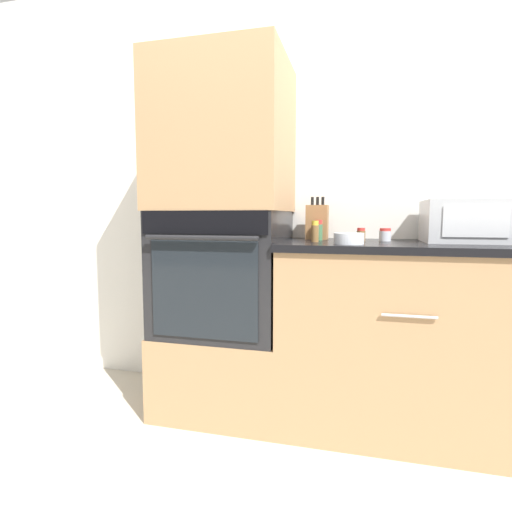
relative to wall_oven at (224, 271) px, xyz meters
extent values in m
plane|color=beige|center=(0.34, -0.30, -0.76)|extent=(12.00, 12.00, 0.00)
cube|color=silver|center=(0.34, 0.33, 0.49)|extent=(8.00, 0.05, 2.50)
cube|color=#A87F56|center=(0.00, 0.00, -0.54)|extent=(0.67, 0.60, 0.44)
cube|color=black|center=(0.00, 0.00, 0.00)|extent=(0.65, 0.59, 0.65)
cube|color=black|center=(0.00, -0.30, 0.27)|extent=(0.62, 0.01, 0.11)
cube|color=#3FBFF2|center=(0.00, -0.30, 0.27)|extent=(0.09, 0.00, 0.03)
cube|color=black|center=(0.00, -0.30, -0.05)|extent=(0.53, 0.01, 0.48)
cylinder|color=black|center=(0.00, -0.33, 0.20)|extent=(0.55, 0.02, 0.02)
cube|color=#A87F56|center=(0.00, 0.00, 0.71)|extent=(0.67, 0.60, 0.77)
cube|color=#A87F56|center=(0.91, 0.00, -0.31)|extent=(1.15, 0.60, 0.90)
cube|color=black|center=(0.91, 0.00, 0.15)|extent=(1.17, 0.63, 0.03)
cylinder|color=#B7B7BC|center=(0.91, -0.31, -0.11)|extent=(0.22, 0.01, 0.01)
cube|color=#B2B5BA|center=(1.23, 0.10, 0.27)|extent=(0.43, 0.34, 0.20)
cube|color=silver|center=(1.20, -0.08, 0.27)|extent=(0.27, 0.01, 0.14)
cube|color=olive|center=(0.48, 0.18, 0.26)|extent=(0.11, 0.13, 0.19)
cylinder|color=black|center=(0.45, 0.18, 0.38)|extent=(0.02, 0.02, 0.04)
cylinder|color=black|center=(0.48, 0.18, 0.38)|extent=(0.02, 0.02, 0.04)
cylinder|color=black|center=(0.51, 0.18, 0.38)|extent=(0.02, 0.02, 0.04)
cylinder|color=silver|center=(0.66, -0.18, 0.20)|extent=(0.14, 0.14, 0.05)
cylinder|color=brown|center=(0.71, 0.04, 0.20)|extent=(0.04, 0.04, 0.05)
cylinder|color=red|center=(0.71, 0.04, 0.23)|extent=(0.04, 0.04, 0.01)
cylinder|color=silver|center=(0.83, 0.09, 0.20)|extent=(0.06, 0.06, 0.05)
cylinder|color=red|center=(0.83, 0.09, 0.23)|extent=(0.05, 0.05, 0.01)
cylinder|color=brown|center=(0.49, -0.07, 0.21)|extent=(0.04, 0.04, 0.08)
cylinder|color=gold|center=(0.49, -0.07, 0.26)|extent=(0.03, 0.03, 0.02)
cylinder|color=#427047|center=(0.50, 0.08, 0.21)|extent=(0.04, 0.04, 0.08)
cylinder|color=red|center=(0.50, 0.08, 0.27)|extent=(0.04, 0.04, 0.02)
camera|label=1|loc=(0.70, -2.03, 0.30)|focal=28.00mm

